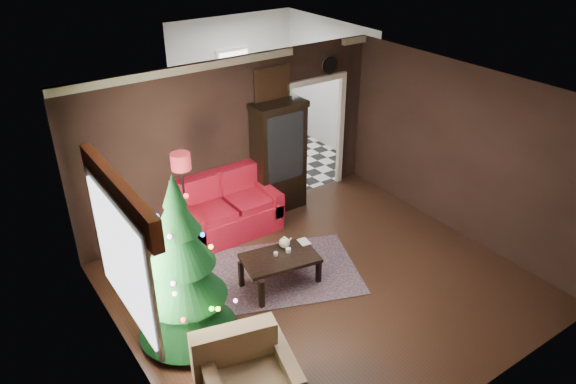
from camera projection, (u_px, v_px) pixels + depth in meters
floor at (323, 286)px, 7.86m from camera, size 5.50×5.50×0.00m
ceiling at (331, 101)px, 6.53m from camera, size 5.50×5.50×0.00m
wall_back at (233, 141)px, 9.00m from camera, size 5.50×0.00×5.50m
wall_front at (483, 304)px, 5.39m from camera, size 5.50×0.00×5.50m
wall_left at (125, 274)px, 5.82m from camera, size 0.00×5.50×5.50m
wall_right at (463, 153)px, 8.57m from camera, size 0.00×5.50×5.50m
doorway at (314, 138)px, 10.02m from camera, size 1.10×0.10×2.10m
left_window at (122, 260)px, 5.96m from camera, size 0.05×1.60×1.40m
valance at (118, 192)px, 5.61m from camera, size 0.12×2.10×0.35m
kitchen_floor at (271, 161)px, 11.61m from camera, size 3.00×3.00×0.00m
kitchen_window at (233, 67)px, 11.84m from camera, size 0.70×0.06×0.70m
rug at (283, 272)px, 8.15m from camera, size 2.62×2.28×0.01m
loveseat at (228, 206)px, 8.91m from camera, size 1.70×0.90×1.00m
curio_cabinet at (279, 160)px, 9.43m from camera, size 0.90×0.45×1.90m
floor_lamp at (186, 210)px, 8.15m from camera, size 0.38×0.38×1.85m
christmas_tree at (182, 269)px, 6.48m from camera, size 1.62×1.62×2.38m
coffee_table at (280, 270)px, 7.78m from camera, size 1.15×0.81×0.48m
teapot at (284, 242)px, 7.83m from camera, size 0.22×0.22×0.17m
cup_a at (276, 254)px, 7.68m from camera, size 0.08×0.08×0.05m
cup_b at (288, 250)px, 7.75m from camera, size 0.08×0.08×0.06m
book at (300, 238)px, 7.92m from camera, size 0.14×0.03×0.20m
wall_clock at (329, 65)px, 9.48m from camera, size 0.32×0.32×0.06m
painting at (272, 84)px, 8.94m from camera, size 0.62×0.05×0.52m
kitchen_counter at (242, 124)px, 12.26m from camera, size 1.80×0.60×0.90m
kitchen_table at (266, 153)px, 11.06m from camera, size 0.70×0.70×0.75m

